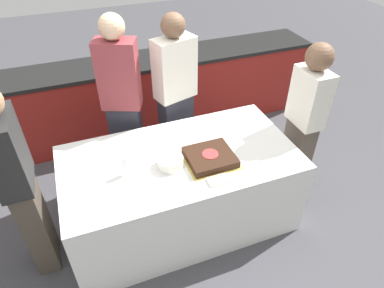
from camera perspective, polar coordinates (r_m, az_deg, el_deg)
name	(u,v)px	position (r m, az deg, el deg)	size (l,w,h in m)	color
ground_plane	(182,218)	(3.31, -1.74, -12.18)	(14.00, 14.00, 0.00)	#424247
back_counter	(137,97)	(4.21, -9.09, 7.81)	(4.40, 0.58, 0.92)	maroon
dining_table	(181,190)	(3.03, -1.87, -7.59)	(1.92, 1.01, 0.76)	white
cake	(210,157)	(2.72, 3.04, -2.21)	(0.41, 0.38, 0.07)	gold
plate_stack	(170,162)	(2.67, -3.63, -3.00)	(0.21, 0.21, 0.08)	white
wine_glass	(125,164)	(2.59, -11.08, -3.28)	(0.07, 0.07, 0.16)	white
side_plate_near_cake	(203,137)	(2.98, 1.90, 1.16)	(0.18, 0.18, 0.00)	white
utensil_pile	(218,180)	(2.56, 4.39, -6.05)	(0.16, 0.09, 0.02)	white
person_cutting_cake	(176,97)	(3.33, -2.77, 7.82)	(0.42, 0.30, 1.67)	#282833
person_seated_left	(20,186)	(2.69, -26.70, -6.22)	(0.21, 0.38, 1.62)	#4C4238
person_seated_right	(304,121)	(3.23, 18.17, 3.68)	(0.23, 0.33, 1.54)	#4C4238
person_standing_back	(123,104)	(3.21, -11.49, 6.60)	(0.40, 0.32, 1.72)	#282833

